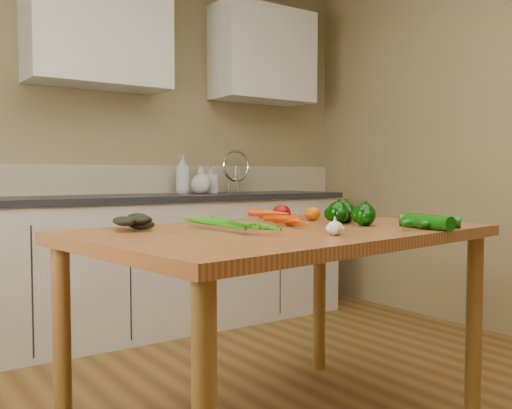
{
  "coord_description": "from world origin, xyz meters",
  "views": [
    {
      "loc": [
        -1.4,
        -1.28,
        1.04
      ],
      "look_at": [
        0.0,
        0.71,
        0.91
      ],
      "focal_mm": 40.0,
      "sensor_mm": 36.0,
      "label": 1
    }
  ],
  "objects": [
    {
      "name": "zucchini_a",
      "position": [
        0.45,
        0.16,
        0.85
      ],
      "size": [
        0.16,
        0.22,
        0.05
      ],
      "primitive_type": "cylinder",
      "rotation": [
        1.57,
        0.0,
        0.53
      ],
      "color": "#084607",
      "rests_on": "table"
    },
    {
      "name": "tomato_c",
      "position": [
        0.32,
        0.72,
        0.86
      ],
      "size": [
        0.06,
        0.06,
        0.06
      ],
      "primitive_type": "ellipsoid",
      "color": "#D56105",
      "rests_on": "table"
    },
    {
      "name": "counter_run",
      "position": [
        0.21,
        2.19,
        0.46
      ],
      "size": [
        2.84,
        0.64,
        1.14
      ],
      "color": "beige",
      "rests_on": "ground"
    },
    {
      "name": "pepper_a",
      "position": [
        0.26,
        0.48,
        0.87
      ],
      "size": [
        0.09,
        0.09,
        0.09
      ],
      "primitive_type": "sphere",
      "color": "#032F02",
      "rests_on": "table"
    },
    {
      "name": "carrot_bunch",
      "position": [
        -0.09,
        0.52,
        0.86
      ],
      "size": [
        0.31,
        0.25,
        0.08
      ],
      "primitive_type": null,
      "rotation": [
        0.0,
        0.0,
        0.12
      ],
      "color": "#D13E04",
      "rests_on": "table"
    },
    {
      "name": "soap_bottle_c",
      "position": [
        0.62,
        2.26,
        0.99
      ],
      "size": [
        0.16,
        0.16,
        0.19
      ],
      "primitive_type": "imported",
      "rotation": [
        0.0,
        0.0,
        3.22
      ],
      "color": "silver",
      "rests_on": "counter_run"
    },
    {
      "name": "upper_cabinets",
      "position": [
        0.51,
        2.32,
        1.95
      ],
      "size": [
        2.15,
        0.35,
        0.7
      ],
      "color": "silver",
      "rests_on": "room"
    },
    {
      "name": "pepper_c",
      "position": [
        0.29,
        0.35,
        0.87
      ],
      "size": [
        0.09,
        0.09,
        0.09
      ],
      "primitive_type": "sphere",
      "color": "#032F02",
      "rests_on": "table"
    },
    {
      "name": "table",
      "position": [
        -0.05,
        0.46,
        0.73
      ],
      "size": [
        1.65,
        1.17,
        0.83
      ],
      "rotation": [
        0.0,
        0.0,
        0.12
      ],
      "color": "#A76030",
      "rests_on": "ground"
    },
    {
      "name": "garlic_bulb",
      "position": [
        -0.06,
        0.15,
        0.85
      ],
      "size": [
        0.06,
        0.06,
        0.05
      ],
      "primitive_type": "ellipsoid",
      "color": "white",
      "rests_on": "table"
    },
    {
      "name": "soap_bottle_a",
      "position": [
        0.51,
        2.35,
        1.04
      ],
      "size": [
        0.15,
        0.15,
        0.28
      ],
      "primitive_type": "imported",
      "rotation": [
        0.0,
        0.0,
        5.25
      ],
      "color": "silver",
      "rests_on": "counter_run"
    },
    {
      "name": "soap_bottle_b",
      "position": [
        0.72,
        2.31,
        1.0
      ],
      "size": [
        0.12,
        0.12,
        0.2
      ],
      "primitive_type": "imported",
      "rotation": [
        0.0,
        0.0,
        5.95
      ],
      "color": "silver",
      "rests_on": "counter_run"
    },
    {
      "name": "leafy_greens",
      "position": [
        -0.55,
        0.71,
        0.88
      ],
      "size": [
        0.22,
        0.2,
        0.11
      ],
      "primitive_type": null,
      "color": "black",
      "rests_on": "table"
    },
    {
      "name": "zucchini_b",
      "position": [
        0.38,
        0.11,
        0.85
      ],
      "size": [
        0.08,
        0.22,
        0.06
      ],
      "primitive_type": "cylinder",
      "rotation": [
        1.57,
        0.0,
        -0.1
      ],
      "color": "#084607",
      "rests_on": "table"
    },
    {
      "name": "tomato_b",
      "position": [
        0.29,
        0.68,
        0.86
      ],
      "size": [
        0.07,
        0.07,
        0.06
      ],
      "primitive_type": "ellipsoid",
      "color": "#D56105",
      "rests_on": "table"
    },
    {
      "name": "tomato_a",
      "position": [
        0.12,
        0.69,
        0.86
      ],
      "size": [
        0.08,
        0.08,
        0.08
      ],
      "primitive_type": "ellipsoid",
      "color": "#880206",
      "rests_on": "table"
    },
    {
      "name": "room",
      "position": [
        0.0,
        0.17,
        1.25
      ],
      "size": [
        4.04,
        5.04,
        2.64
      ],
      "color": "brown",
      "rests_on": "ground"
    },
    {
      "name": "pepper_b",
      "position": [
        0.33,
        0.51,
        0.87
      ],
      "size": [
        0.09,
        0.09,
        0.09
      ],
      "primitive_type": "sphere",
      "color": "#032F02",
      "rests_on": "table"
    }
  ]
}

